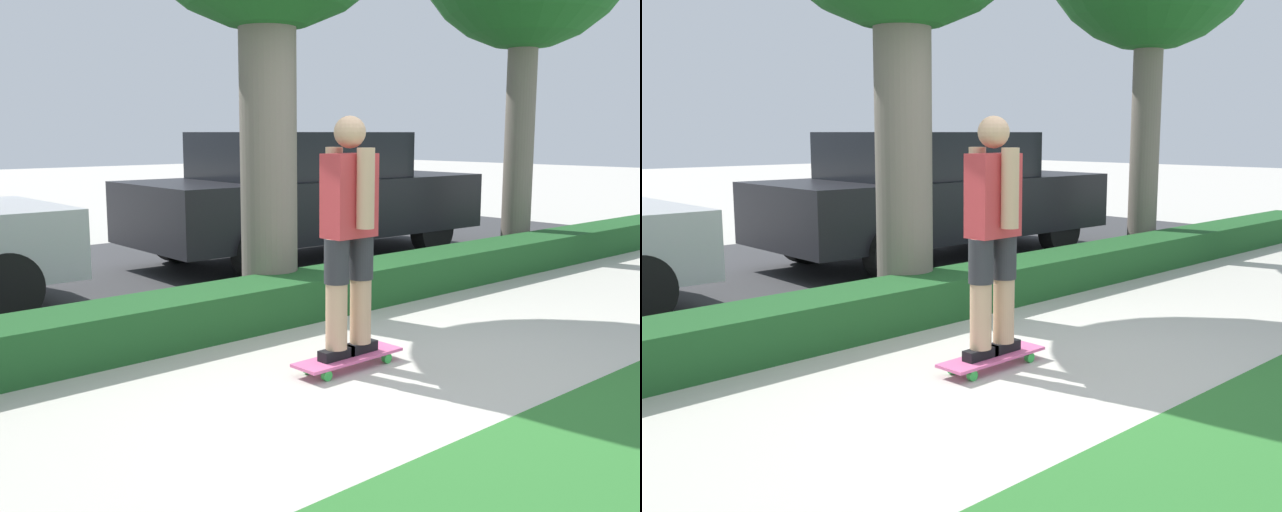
# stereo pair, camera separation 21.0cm
# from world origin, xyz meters

# --- Properties ---
(ground_plane) EXTENTS (60.00, 60.00, 0.00)m
(ground_plane) POSITION_xyz_m (0.00, 0.00, 0.00)
(ground_plane) COLOR #BCB7AD
(street_asphalt) EXTENTS (16.47, 5.00, 0.01)m
(street_asphalt) POSITION_xyz_m (0.00, 4.20, 0.00)
(street_asphalt) COLOR #38383A
(street_asphalt) RESTS_ON ground_plane
(hedge_row) EXTENTS (16.47, 0.60, 0.35)m
(hedge_row) POSITION_xyz_m (0.00, 1.60, 0.18)
(hedge_row) COLOR #1E5123
(hedge_row) RESTS_ON ground_plane
(skateboard) EXTENTS (0.83, 0.24, 0.09)m
(skateboard) POSITION_xyz_m (-0.10, 0.25, 0.07)
(skateboard) COLOR #DB5B93
(skateboard) RESTS_ON ground_plane
(skater_person) EXTENTS (0.48, 0.41, 1.59)m
(skater_person) POSITION_xyz_m (-0.10, 0.25, 0.93)
(skater_person) COLOR black
(skater_person) RESTS_ON skateboard
(parked_car_middle) EXTENTS (4.62, 1.97, 1.57)m
(parked_car_middle) POSITION_xyz_m (2.65, 3.83, 0.81)
(parked_car_middle) COLOR black
(parked_car_middle) RESTS_ON ground_plane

